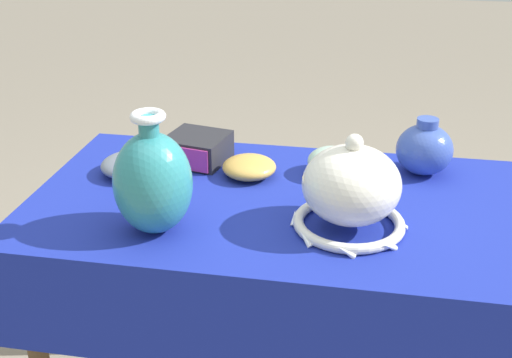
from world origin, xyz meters
TOP-DOWN VIEW (x-y plane):
  - display_table at (0.00, -0.02)m, footprint 1.20×0.63m
  - vase_tall_bulbous at (-0.27, -0.18)m, footprint 0.16×0.16m
  - vase_dome_bell at (0.11, -0.10)m, footprint 0.24×0.24m
  - mosaic_tile_box at (-0.28, 0.17)m, footprint 0.17×0.17m
  - jar_round_cobalt at (0.28, 0.20)m, footprint 0.13×0.13m
  - bowl_shallow_slate at (-0.41, 0.07)m, footprint 0.15×0.15m
  - bowl_shallow_ochre at (-0.13, 0.11)m, footprint 0.13×0.13m
  - bowl_shallow_celadon at (0.06, 0.15)m, footprint 0.12×0.12m

SIDE VIEW (x-z plane):
  - display_table at x=0.00m, z-range 0.27..0.98m
  - bowl_shallow_ochre at x=-0.13m, z-range 0.71..0.75m
  - bowl_shallow_slate at x=-0.41m, z-range 0.71..0.75m
  - bowl_shallow_celadon at x=0.06m, z-range 0.71..0.77m
  - mosaic_tile_box at x=-0.28m, z-range 0.71..0.78m
  - jar_round_cobalt at x=0.28m, z-range 0.70..0.84m
  - vase_dome_bell at x=0.11m, z-range 0.69..0.90m
  - vase_tall_bulbous at x=-0.27m, z-range 0.69..0.94m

